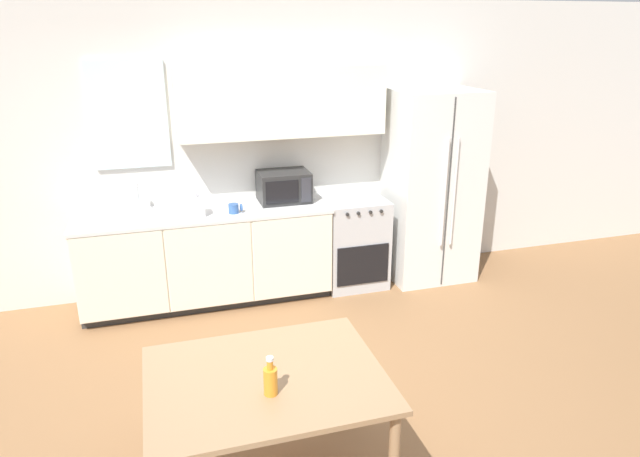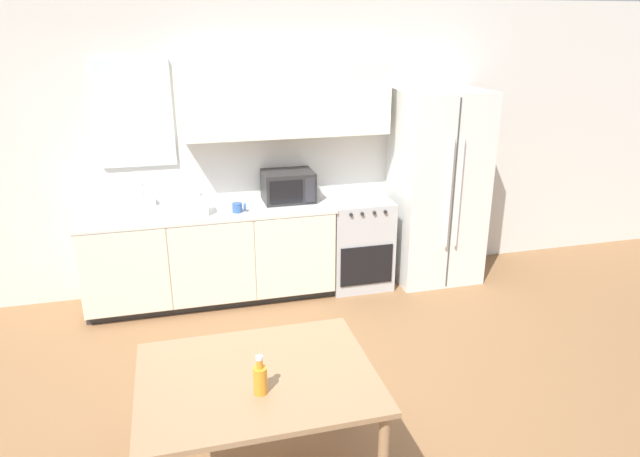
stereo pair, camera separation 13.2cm
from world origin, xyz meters
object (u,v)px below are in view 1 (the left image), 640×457
Objects in this scene: oven_range at (352,241)px; coffee_mug at (234,208)px; microwave at (284,186)px; refrigerator at (431,187)px; dining_table at (266,390)px; drink_bottle at (270,380)px.

coffee_mug reaches higher than oven_range.
oven_range is 1.87× the size of microwave.
oven_range is 0.47× the size of refrigerator.
microwave reaches higher than coffee_mug.
coffee_mug is at bearing 85.19° from dining_table.
refrigerator reaches higher than oven_range.
oven_range is 7.15× the size of coffee_mug.
coffee_mug is 0.59× the size of drink_bottle.
oven_range is 4.19× the size of drink_bottle.
coffee_mug is 2.33m from dining_table.
coffee_mug is 2.47m from drink_bottle.
refrigerator is 3.27m from dining_table.
dining_table is at bearing -119.20° from oven_range.
dining_table is (-1.37, -2.45, 0.20)m from oven_range.
dining_table is 5.87× the size of drink_bottle.
coffee_mug is (-1.99, -0.11, -0.01)m from refrigerator.
drink_bottle is (-0.20, -2.46, -0.12)m from coffee_mug.
coffee_mug is at bearing -173.17° from oven_range.
microwave is 2.24× the size of drink_bottle.
oven_range is 0.96m from refrigerator.
microwave is (-0.67, 0.09, 0.59)m from oven_range.
drink_bottle reaches higher than oven_range.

